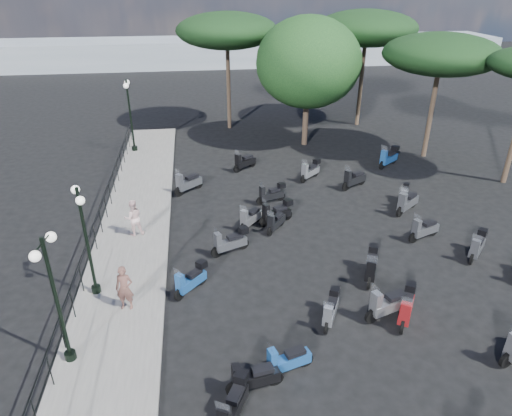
{
  "coord_description": "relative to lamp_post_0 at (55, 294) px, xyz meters",
  "views": [
    {
      "loc": [
        -3.63,
        -14.12,
        9.95
      ],
      "look_at": [
        -1.27,
        2.8,
        1.2
      ],
      "focal_mm": 32.0,
      "sensor_mm": 36.0,
      "label": 1
    }
  ],
  "objects": [
    {
      "name": "scooter_17",
      "position": [
        10.25,
        0.4,
        -1.93
      ],
      "size": [
        1.06,
        1.53,
        1.36
      ],
      "rotation": [
        0.0,
        0.0,
        2.59
      ],
      "color": "black",
      "rests_on": "ground"
    },
    {
      "name": "railing",
      "position": [
        -0.25,
        6.62,
        -1.55
      ],
      "size": [
        0.04,
        26.04,
        1.1
      ],
      "color": "black",
      "rests_on": "sidewalk"
    },
    {
      "name": "scooter_13",
      "position": [
        7.15,
        6.69,
        -2.04
      ],
      "size": [
        1.0,
        1.23,
        1.19
      ],
      "rotation": [
        0.0,
        0.0,
        2.48
      ],
      "color": "black",
      "rests_on": "ground"
    },
    {
      "name": "pedestrian_far",
      "position": [
        1.17,
        6.93,
        -1.5
      ],
      "size": [
        0.89,
        0.77,
        1.59
      ],
      "primitive_type": "imported",
      "rotation": [
        0.0,
        0.0,
        3.38
      ],
      "color": "beige",
      "rests_on": "sidewalk"
    },
    {
      "name": "scooter_4",
      "position": [
        6.1,
        7.12,
        -1.99
      ],
      "size": [
        1.16,
        1.31,
        1.31
      ],
      "rotation": [
        0.0,
        0.0,
        2.43
      ],
      "color": "black",
      "rests_on": "ground"
    },
    {
      "name": "sidewalk",
      "position": [
        1.05,
        6.82,
        -2.37
      ],
      "size": [
        3.0,
        30.0,
        0.15
      ],
      "primitive_type": "cube",
      "color": "slate",
      "rests_on": "ground"
    },
    {
      "name": "scooter_21",
      "position": [
        11.97,
        10.55,
        -1.97
      ],
      "size": [
        1.56,
        1.02,
        1.39
      ],
      "rotation": [
        0.0,
        0.0,
        2.1
      ],
      "color": "black",
      "rests_on": "ground"
    },
    {
      "name": "scooter_15",
      "position": [
        9.99,
        11.95,
        -1.95
      ],
      "size": [
        1.33,
        1.23,
        1.32
      ],
      "rotation": [
        0.0,
        0.0,
        2.31
      ],
      "color": "black",
      "rests_on": "ground"
    },
    {
      "name": "scooter_7",
      "position": [
        6.05,
        -1.22,
        -2.01
      ],
      "size": [
        1.56,
        0.68,
        1.27
      ],
      "rotation": [
        0.0,
        0.0,
        1.86
      ],
      "color": "black",
      "rests_on": "ground"
    },
    {
      "name": "pine_0",
      "position": [
        15.95,
        21.47,
        4.28
      ],
      "size": [
        6.88,
        6.88,
        7.94
      ],
      "color": "#38281E",
      "rests_on": "ground"
    },
    {
      "name": "scooter_18",
      "position": [
        9.96,
        2.76,
        -1.93
      ],
      "size": [
        0.93,
        1.62,
        1.38
      ],
      "rotation": [
        0.0,
        0.0,
        2.72
      ],
      "color": "black",
      "rests_on": "ground"
    },
    {
      "name": "pine_2",
      "position": [
        6.47,
        21.99,
        4.2
      ],
      "size": [
        6.81,
        6.81,
        7.86
      ],
      "color": "#38281E",
      "rests_on": "ground"
    },
    {
      "name": "scooter_27",
      "position": [
        14.95,
        13.17,
        -1.91
      ],
      "size": [
        1.52,
        1.24,
        1.43
      ],
      "rotation": [
        0.0,
        0.0,
        2.23
      ],
      "color": "black",
      "rests_on": "ground"
    },
    {
      "name": "scooter_10",
      "position": [
        6.61,
        13.79,
        -1.98
      ],
      "size": [
        1.42,
        1.11,
        1.35
      ],
      "rotation": [
        0.0,
        0.0,
        2.21
      ],
      "color": "black",
      "rests_on": "ground"
    },
    {
      "name": "scooter_2",
      "position": [
        3.46,
        2.87,
        -1.97
      ],
      "size": [
        1.22,
        1.25,
        1.27
      ],
      "rotation": [
        0.0,
        0.0,
        2.37
      ],
      "color": "black",
      "rests_on": "ground"
    },
    {
      "name": "scooter_1",
      "position": [
        4.43,
        -2.54,
        -1.94
      ],
      "size": [
        0.95,
        1.55,
        1.34
      ],
      "rotation": [
        0.0,
        0.0,
        2.67
      ],
      "color": "black",
      "rests_on": "ground"
    },
    {
      "name": "scooter_0",
      "position": [
        5.05,
        -1.69,
        -2.0
      ],
      "size": [
        1.61,
        0.56,
        1.29
      ],
      "rotation": [
        0.0,
        0.0,
        1.74
      ],
      "color": "black",
      "rests_on": "ground"
    },
    {
      "name": "scooter_25",
      "position": [
        14.58,
        3.53,
        -1.96
      ],
      "size": [
        1.26,
        1.29,
        1.31
      ],
      "rotation": [
        0.0,
        0.0,
        2.37
      ],
      "color": "black",
      "rests_on": "ground"
    },
    {
      "name": "lamp_post_1",
      "position": [
        0.2,
        3.1,
        -0.03
      ],
      "size": [
        0.59,
        1.11,
        3.97
      ],
      "rotation": [
        0.0,
        0.0,
        0.36
      ],
      "color": "black",
      "rests_on": "sidewalk"
    },
    {
      "name": "scooter_14",
      "position": [
        7.42,
        9.41,
        -1.98
      ],
      "size": [
        1.51,
        0.73,
        1.24
      ],
      "rotation": [
        0.0,
        0.0,
        1.9
      ],
      "color": "black",
      "rests_on": "ground"
    },
    {
      "name": "woman",
      "position": [
        1.36,
        2.08,
        -1.51
      ],
      "size": [
        0.62,
        0.46,
        1.58
      ],
      "primitive_type": "imported",
      "rotation": [
        0.0,
        0.0,
        -0.15
      ],
      "color": "brown",
      "rests_on": "sidewalk"
    },
    {
      "name": "distant_hills",
      "position": [
        7.55,
        48.82,
        -0.95
      ],
      "size": [
        70.0,
        8.0,
        3.0
      ],
      "primitive_type": "cube",
      "color": "gray",
      "rests_on": "ground"
    },
    {
      "name": "scooter_3",
      "position": [
        5.05,
        5.17,
        -1.94
      ],
      "size": [
        1.59,
        0.87,
        1.34
      ],
      "rotation": [
        0.0,
        0.0,
        1.97
      ],
      "color": "black",
      "rests_on": "ground"
    },
    {
      "name": "ground",
      "position": [
        7.55,
        3.82,
        -2.45
      ],
      "size": [
        120.0,
        120.0,
        0.0
      ],
      "primitive_type": "plane",
      "color": "black",
      "rests_on": "ground"
    },
    {
      "name": "pine_1",
      "position": [
        17.82,
        14.52,
        3.57
      ],
      "size": [
        6.54,
        6.54,
        7.17
      ],
      "color": "#38281E",
      "rests_on": "ground"
    },
    {
      "name": "scooter_19",
      "position": [
        13.16,
        5.11,
        -1.99
      ],
      "size": [
        1.59,
        0.82,
        1.33
      ],
      "rotation": [
        0.0,
        0.0,
        1.95
      ],
      "color": "black",
      "rests_on": "ground"
    },
    {
      "name": "broadleaf_tree",
      "position": [
        11.04,
        17.68,
        2.75
      ],
      "size": [
        6.45,
        6.45,
        7.94
      ],
      "color": "#38281E",
      "rests_on": "ground"
    },
    {
      "name": "scooter_20",
      "position": [
        13.51,
        7.54,
        -1.95
      ],
      "size": [
        1.5,
        1.22,
        1.45
      ],
      "rotation": [
        0.0,
        0.0,
        2.24
      ],
      "color": "black",
      "rests_on": "ground"
    },
    {
      "name": "scooter_12",
      "position": [
        9.72,
        0.62,
        -1.95
      ],
      "size": [
        1.76,
        0.82,
        1.45
      ],
      "rotation": [
        0.0,
        0.0,
        1.89
      ],
      "color": "black",
      "rests_on": "ground"
    },
    {
      "name": "lamp_post_2",
      "position": [
        0.13,
        17.59,
        0.19
      ],
      "size": [
        0.36,
        1.29,
        4.37
      ],
      "rotation": [
        0.0,
        0.0,
        0.05
      ],
      "color": "black",
      "rests_on": "sidewalk"
    },
    {
      "name": "scooter_9",
      "position": [
        7.3,
        7.35,
        -1.94
      ],
      "size": [
        1.62,
        0.87,
        1.36
      ],
      "rotation": [
        0.0,
        0.0,
        1.96
      ],
      "color": "black",
      "rests_on": "ground"
    },
    {
      "name": "lamp_post_0",
      "position": [
        0.0,
        0.0,
        0.0
      ],
      "size": [
        0.43,
        1.18,
        4.03
      ],
      "rotation": [
        0.0,
        0.0,
        -0.16
      ],
      "color": "black",
      "rests_on": "sidewalk"
    },
    {
      "name": "scooter_26",
      "position": [
        13.76,
        8.4,
        -2.0
      ],
      "size": [
        0.9,
        1.33,
        1.18
      ],
      "rotation": [
        0.0,
        0.0,
        2.61
      ],
      "color": "black",
      "rests_on": "ground"
    },
    {
      "name": "scooter_8",
      "position": [
        7.85,
        0.68,
        -1.99
      ],
      "size": [
        0.87,
        1.4,
        1.21
      ],
      "rotation": [
        0.0,
        0.0,
        2.66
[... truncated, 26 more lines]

